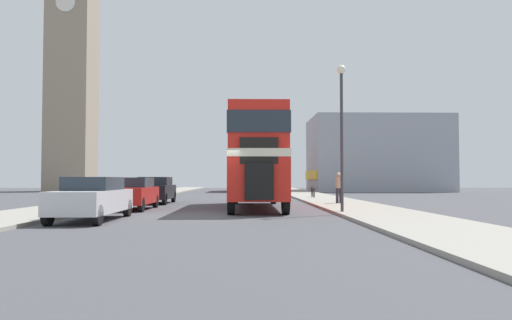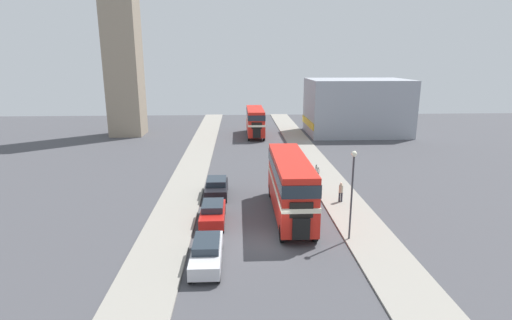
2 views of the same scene
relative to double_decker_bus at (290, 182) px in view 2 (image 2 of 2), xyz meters
The scene contains 12 objects.
ground_plane 5.61m from the double_decker_bus, 113.64° to the right, with size 120.00×120.00×0.00m, color #47474C.
sidewalk_right 7.07m from the double_decker_bus, 43.46° to the right, with size 3.50×120.00×0.12m.
sidewalk_left 10.17m from the double_decker_bus, 152.62° to the right, with size 3.50×120.00×0.12m.
double_decker_bus is the anchor object (origin of this frame).
bus_distant 32.18m from the double_decker_bus, 92.08° to the left, with size 2.48×9.91×4.16m.
car_parked_near 9.29m from the double_decker_bus, 128.80° to the right, with size 1.68×4.69×1.47m.
car_parked_mid 6.10m from the double_decker_bus, 169.21° to the right, with size 1.70×4.27×1.48m.
car_parked_far 7.64m from the double_decker_bus, 140.50° to the left, with size 1.84×4.25×1.52m.
pedestrian_walking 5.38m from the double_decker_bus, 28.96° to the left, with size 0.33×0.33×1.64m.
bicycle_on_pavement 11.99m from the double_decker_bus, 68.84° to the left, with size 0.05×1.76×0.78m.
street_lamp 5.65m from the double_decker_bus, 52.74° to the right, with size 0.36×0.36×5.86m.
shop_building_block 36.18m from the double_decker_bus, 66.19° to the left, with size 15.10×10.19×8.44m.
Camera 2 is at (-1.86, -23.47, 11.51)m, focal length 28.00 mm.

